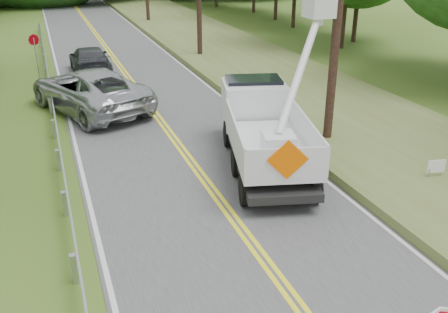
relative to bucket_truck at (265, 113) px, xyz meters
name	(u,v)px	position (x,y,z in m)	size (l,w,h in m)	color
road	(158,117)	(-2.50, 5.10, -1.48)	(7.20, 96.00, 0.03)	#464648
guardrail	(53,108)	(-6.52, 6.01, -0.94)	(0.18, 48.00, 0.77)	#A4A6AC
tall_grass_verge	(310,97)	(4.60, 5.10, -1.34)	(7.00, 96.00, 0.30)	#58622B
bucket_truck	(265,113)	(0.00, 0.00, 0.00)	(4.44, 6.83, 6.44)	black
suv_silver	(89,90)	(-4.96, 6.91, -0.57)	(2.99, 6.49, 1.80)	#B0B3B8
suv_darkgrey	(90,60)	(-4.24, 13.57, -0.76)	(2.00, 4.92, 1.43)	#36383D
stop_sign_permanent	(36,52)	(-6.92, 11.73, 0.22)	(0.50, 0.27, 2.58)	#A4A6AC
yard_sign	(436,167)	(3.81, -3.81, -0.90)	(0.56, 0.12, 0.81)	white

